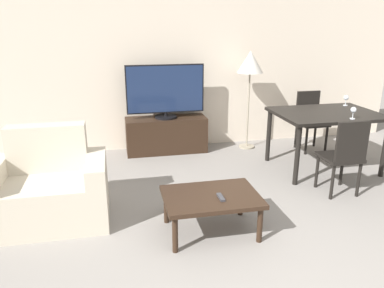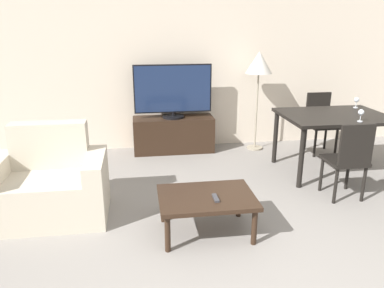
{
  "view_description": "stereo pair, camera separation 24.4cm",
  "coord_description": "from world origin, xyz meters",
  "px_view_note": "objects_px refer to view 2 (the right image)",
  "views": [
    {
      "loc": [
        -0.95,
        -1.72,
        1.86
      ],
      "look_at": [
        -0.17,
        1.94,
        0.65
      ],
      "focal_mm": 35.0,
      "sensor_mm": 36.0,
      "label": 1
    },
    {
      "loc": [
        -0.71,
        -1.76,
        1.86
      ],
      "look_at": [
        -0.17,
        1.94,
        0.65
      ],
      "focal_mm": 35.0,
      "sensor_mm": 36.0,
      "label": 2
    }
  ],
  "objects_px": {
    "dining_chair_far": "(320,120)",
    "wine_glass_center": "(361,113)",
    "tv": "(173,91)",
    "coffee_table": "(206,200)",
    "dining_chair_near": "(349,157)",
    "floor_lamp": "(259,66)",
    "dining_table": "(334,121)",
    "armchair": "(49,186)",
    "remote_primary": "(216,198)",
    "wine_glass_left": "(357,100)",
    "tv_stand": "(174,134)"
  },
  "relations": [
    {
      "from": "dining_chair_far",
      "to": "wine_glass_center",
      "type": "bearing_deg",
      "value": -95.93
    },
    {
      "from": "tv",
      "to": "coffee_table",
      "type": "bearing_deg",
      "value": -88.33
    },
    {
      "from": "coffee_table",
      "to": "dining_chair_far",
      "type": "distance_m",
      "value": 2.93
    },
    {
      "from": "dining_chair_near",
      "to": "floor_lamp",
      "type": "distance_m",
      "value": 2.04
    },
    {
      "from": "dining_table",
      "to": "armchair",
      "type": "bearing_deg",
      "value": -167.93
    },
    {
      "from": "remote_primary",
      "to": "wine_glass_left",
      "type": "xyz_separation_m",
      "value": [
        2.27,
        1.65,
        0.48
      ]
    },
    {
      "from": "coffee_table",
      "to": "tv_stand",
      "type": "bearing_deg",
      "value": 91.67
    },
    {
      "from": "floor_lamp",
      "to": "wine_glass_center",
      "type": "distance_m",
      "value": 1.68
    },
    {
      "from": "tv",
      "to": "remote_primary",
      "type": "bearing_deg",
      "value": -86.86
    },
    {
      "from": "tv_stand",
      "to": "dining_chair_far",
      "type": "bearing_deg",
      "value": -8.38
    },
    {
      "from": "dining_chair_far",
      "to": "wine_glass_center",
      "type": "relative_size",
      "value": 6.04
    },
    {
      "from": "armchair",
      "to": "dining_table",
      "type": "relative_size",
      "value": 0.85
    },
    {
      "from": "remote_primary",
      "to": "wine_glass_left",
      "type": "distance_m",
      "value": 2.85
    },
    {
      "from": "dining_chair_far",
      "to": "dining_chair_near",
      "type": "bearing_deg",
      "value": -106.07
    },
    {
      "from": "tv",
      "to": "dining_chair_far",
      "type": "bearing_deg",
      "value": -8.32
    },
    {
      "from": "armchair",
      "to": "dining_table",
      "type": "height_order",
      "value": "armchair"
    },
    {
      "from": "tv",
      "to": "dining_chair_far",
      "type": "height_order",
      "value": "tv"
    },
    {
      "from": "wine_glass_left",
      "to": "wine_glass_center",
      "type": "xyz_separation_m",
      "value": [
        -0.37,
        -0.7,
        0.0
      ]
    },
    {
      "from": "dining_chair_near",
      "to": "remote_primary",
      "type": "bearing_deg",
      "value": -160.81
    },
    {
      "from": "armchair",
      "to": "dining_table",
      "type": "distance_m",
      "value": 3.44
    },
    {
      "from": "wine_glass_left",
      "to": "remote_primary",
      "type": "bearing_deg",
      "value": -143.94
    },
    {
      "from": "armchair",
      "to": "wine_glass_left",
      "type": "relative_size",
      "value": 7.61
    },
    {
      "from": "wine_glass_center",
      "to": "tv",
      "type": "bearing_deg",
      "value": 143.83
    },
    {
      "from": "tv",
      "to": "wine_glass_center",
      "type": "relative_size",
      "value": 7.75
    },
    {
      "from": "remote_primary",
      "to": "dining_chair_near",
      "type": "bearing_deg",
      "value": 19.19
    },
    {
      "from": "floor_lamp",
      "to": "wine_glass_center",
      "type": "bearing_deg",
      "value": -61.3
    },
    {
      "from": "floor_lamp",
      "to": "wine_glass_left",
      "type": "distance_m",
      "value": 1.42
    },
    {
      "from": "coffee_table",
      "to": "dining_chair_near",
      "type": "height_order",
      "value": "dining_chair_near"
    },
    {
      "from": "tv",
      "to": "dining_table",
      "type": "xyz_separation_m",
      "value": [
        1.93,
        -1.11,
        -0.24
      ]
    },
    {
      "from": "armchair",
      "to": "tv",
      "type": "height_order",
      "value": "tv"
    },
    {
      "from": "floor_lamp",
      "to": "dining_chair_far",
      "type": "bearing_deg",
      "value": -15.63
    },
    {
      "from": "tv",
      "to": "armchair",
      "type": "bearing_deg",
      "value": -127.81
    },
    {
      "from": "dining_chair_near",
      "to": "wine_glass_left",
      "type": "height_order",
      "value": "wine_glass_left"
    },
    {
      "from": "floor_lamp",
      "to": "tv",
      "type": "bearing_deg",
      "value": 177.13
    },
    {
      "from": "dining_chair_near",
      "to": "floor_lamp",
      "type": "bearing_deg",
      "value": 103.72
    },
    {
      "from": "tv",
      "to": "remote_primary",
      "type": "relative_size",
      "value": 7.54
    },
    {
      "from": "floor_lamp",
      "to": "wine_glass_left",
      "type": "relative_size",
      "value": 10.11
    },
    {
      "from": "dining_table",
      "to": "tv",
      "type": "bearing_deg",
      "value": 150.2
    },
    {
      "from": "remote_primary",
      "to": "wine_glass_left",
      "type": "bearing_deg",
      "value": 36.06
    },
    {
      "from": "tv_stand",
      "to": "dining_chair_near",
      "type": "height_order",
      "value": "dining_chair_near"
    },
    {
      "from": "dining_chair_near",
      "to": "dining_chair_far",
      "type": "relative_size",
      "value": 1.0
    },
    {
      "from": "dining_chair_near",
      "to": "remote_primary",
      "type": "relative_size",
      "value": 5.88
    },
    {
      "from": "dining_table",
      "to": "dining_chair_far",
      "type": "bearing_deg",
      "value": 73.93
    },
    {
      "from": "tv_stand",
      "to": "remote_primary",
      "type": "height_order",
      "value": "tv_stand"
    },
    {
      "from": "dining_table",
      "to": "wine_glass_center",
      "type": "relative_size",
      "value": 8.92
    },
    {
      "from": "dining_table",
      "to": "dining_chair_far",
      "type": "relative_size",
      "value": 1.48
    },
    {
      "from": "dining_table",
      "to": "floor_lamp",
      "type": "xyz_separation_m",
      "value": [
        -0.68,
        1.04,
        0.59
      ]
    },
    {
      "from": "coffee_table",
      "to": "dining_chair_far",
      "type": "height_order",
      "value": "dining_chair_far"
    },
    {
      "from": "dining_chair_far",
      "to": "wine_glass_left",
      "type": "distance_m",
      "value": 0.66
    },
    {
      "from": "armchair",
      "to": "dining_chair_far",
      "type": "bearing_deg",
      "value": 22.85
    }
  ]
}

